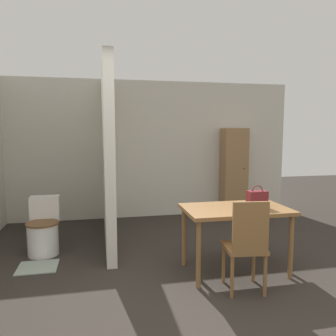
{
  "coord_description": "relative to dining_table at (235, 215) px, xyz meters",
  "views": [
    {
      "loc": [
        -0.76,
        -2.33,
        1.59
      ],
      "look_at": [
        0.08,
        1.69,
        1.13
      ],
      "focal_mm": 35.0,
      "sensor_mm": 36.0,
      "label": 1
    }
  ],
  "objects": [
    {
      "name": "ground_plane",
      "position": [
        -0.71,
        -1.02,
        -0.66
      ],
      "size": [
        16.0,
        16.0,
        0.0
      ],
      "primitive_type": "plane",
      "color": "#2D2823"
    },
    {
      "name": "wooden_cabinet",
      "position": [
        1.02,
        2.44,
        0.17
      ],
      "size": [
        0.46,
        0.35,
        1.65
      ],
      "color": "#997047",
      "rests_on": "ground_plane"
    },
    {
      "name": "partition_wall",
      "position": [
        -1.36,
        1.48,
        0.59
      ],
      "size": [
        0.12,
        2.28,
        2.5
      ],
      "color": "beige",
      "rests_on": "ground_plane"
    },
    {
      "name": "handbag",
      "position": [
        0.23,
        -0.05,
        0.18
      ],
      "size": [
        0.21,
        0.12,
        0.25
      ],
      "color": "maroon",
      "rests_on": "dining_table"
    },
    {
      "name": "wall_back",
      "position": [
        -0.71,
        2.68,
        0.59
      ],
      "size": [
        5.7,
        0.12,
        2.5
      ],
      "color": "beige",
      "rests_on": "ground_plane"
    },
    {
      "name": "wooden_chair",
      "position": [
        -0.09,
        -0.48,
        -0.16
      ],
      "size": [
        0.43,
        0.43,
        0.94
      ],
      "rotation": [
        0.0,
        0.0,
        -0.12
      ],
      "color": "brown",
      "rests_on": "ground_plane"
    },
    {
      "name": "dining_table",
      "position": [
        0.0,
        0.0,
        0.0
      ],
      "size": [
        1.16,
        0.7,
        0.74
      ],
      "color": "brown",
      "rests_on": "ground_plane"
    },
    {
      "name": "bath_mat",
      "position": [
        -2.21,
        0.57,
        -0.65
      ],
      "size": [
        0.45,
        0.39,
        0.01
      ],
      "color": "#99A899",
      "rests_on": "ground_plane"
    },
    {
      "name": "toilet",
      "position": [
        -2.21,
        1.05,
        -0.35
      ],
      "size": [
        0.41,
        0.55,
        0.72
      ],
      "color": "white",
      "rests_on": "ground_plane"
    }
  ]
}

